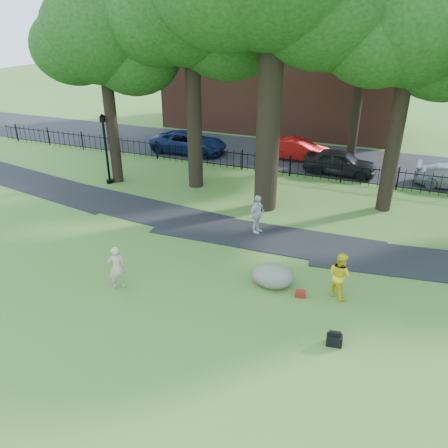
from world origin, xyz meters
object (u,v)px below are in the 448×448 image
at_px(lamppost, 106,150).
at_px(red_sedan, 299,150).
at_px(woman, 117,267).
at_px(man, 340,275).
at_px(boulder, 273,274).

distance_m(lamppost, red_sedan, 12.32).
bearing_deg(red_sedan, lamppost, 134.24).
height_order(woman, man, man).
bearing_deg(boulder, lamppost, 150.40).
height_order(woman, lamppost, lamppost).
relative_size(woman, man, 0.96).
height_order(woman, red_sedan, woman).
height_order(man, red_sedan, man).
relative_size(man, lamppost, 0.43).
distance_m(woman, lamppost, 10.93).
xyz_separation_m(woman, boulder, (5.02, 2.17, -0.38)).
distance_m(woman, man, 7.66).
distance_m(boulder, red_sedan, 15.08).
xyz_separation_m(man, red_sedan, (-4.80, 14.69, -0.16)).
bearing_deg(man, red_sedan, -35.75).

